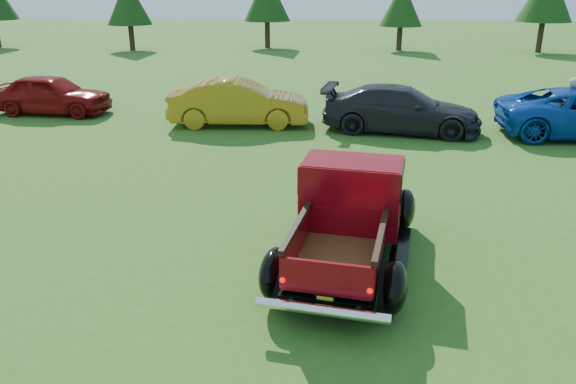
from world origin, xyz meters
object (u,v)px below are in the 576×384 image
at_px(tree_west, 128,2).
at_px(show_car_red, 52,94).
at_px(show_car_yellow, 239,103).
at_px(spectator, 569,106).
at_px(show_car_grey, 401,109).
at_px(pickup_truck, 351,210).
at_px(tree_mid_right, 402,4).

bearing_deg(tree_west, show_car_red, -79.61).
bearing_deg(show_car_yellow, spectator, -95.21).
xyz_separation_m(show_car_yellow, show_car_grey, (5.17, -0.47, -0.03)).
bearing_deg(show_car_yellow, show_car_red, 77.14).
relative_size(show_car_yellow, show_car_grey, 0.92).
height_order(pickup_truck, spectator, spectator).
height_order(tree_mid_right, pickup_truck, tree_mid_right).
relative_size(show_car_red, show_car_yellow, 0.91).
distance_m(tree_mid_right, spectator, 21.93).
bearing_deg(show_car_yellow, show_car_grey, -98.18).
bearing_deg(show_car_red, tree_mid_right, -31.36).
xyz_separation_m(show_car_red, spectator, (17.14, -1.59, 0.17)).
height_order(show_car_red, show_car_grey, show_car_grey).
xyz_separation_m(tree_west, tree_mid_right, (18.00, 1.00, -0.14)).
bearing_deg(show_car_red, show_car_grey, -93.39).
bearing_deg(show_car_grey, tree_mid_right, 3.58).
xyz_separation_m(tree_mid_right, show_car_yellow, (-7.63, -21.27, -2.23)).
bearing_deg(tree_mid_right, show_car_red, -125.83).
height_order(tree_west, pickup_truck, tree_west).
xyz_separation_m(tree_west, pickup_truck, (13.68, -29.33, -2.30)).
height_order(tree_mid_right, show_car_grey, tree_mid_right).
distance_m(tree_mid_right, show_car_grey, 22.00).
height_order(show_car_yellow, show_car_grey, show_car_yellow).
bearing_deg(show_car_yellow, pickup_truck, -162.95).
relative_size(show_car_red, spectator, 2.36).
distance_m(tree_west, show_car_red, 19.55).
bearing_deg(show_car_grey, show_car_red, 92.15).
bearing_deg(tree_west, tree_mid_right, 3.18).
height_order(tree_west, show_car_red, tree_west).
bearing_deg(show_car_red, pickup_truck, -130.72).
bearing_deg(tree_mid_right, show_car_grey, -96.43).
xyz_separation_m(pickup_truck, show_car_yellow, (-3.30, 9.05, -0.07)).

